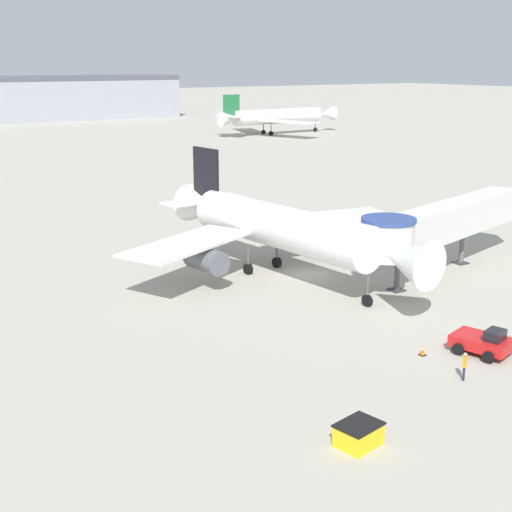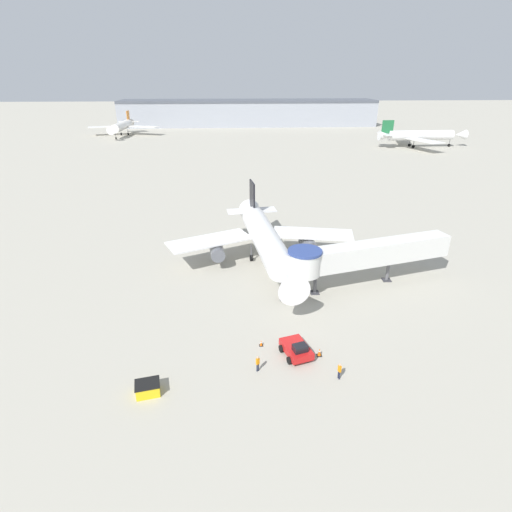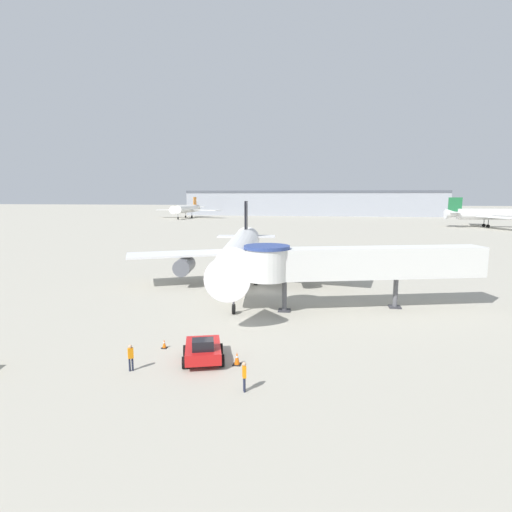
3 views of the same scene
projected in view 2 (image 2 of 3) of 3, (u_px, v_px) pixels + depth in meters
ground_plane at (283, 268)px, 56.45m from camera, size 800.00×800.00×0.00m
main_airplane at (265, 238)px, 55.63m from camera, size 27.44×28.46×9.72m
jet_bridge at (360, 255)px, 49.90m from camera, size 22.00×8.62×6.06m
pushback_tug_red at (297, 349)px, 38.50m from camera, size 3.23×3.94×1.70m
service_container_yellow at (148, 388)px, 33.97m from camera, size 2.37×2.02×1.09m
traffic_cone_apron_front at (319, 352)px, 38.63m from camera, size 0.50×0.50×0.82m
traffic_cone_near_nose at (261, 343)px, 40.10m from camera, size 0.38×0.38×0.63m
ground_crew_marshaller at (258, 363)px, 36.38m from camera, size 0.36×0.33×1.65m
ground_crew_wing_walker at (339, 370)px, 35.45m from camera, size 0.28×0.36×1.67m
background_jet_green_tail at (419, 135)px, 149.06m from camera, size 33.90×32.42×9.87m
background_jet_orange_tail at (122, 126)px, 177.19m from camera, size 32.09×31.21×9.81m
terminal_building at (248, 113)px, 212.93m from camera, size 133.66×21.08×13.08m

